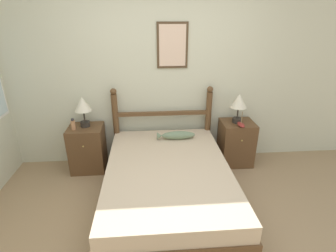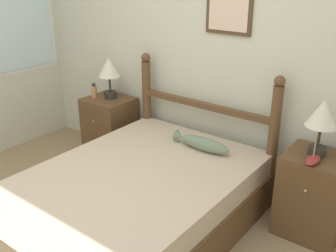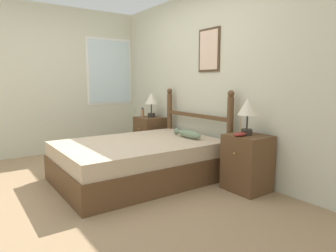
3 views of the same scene
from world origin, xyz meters
name	(u,v)px [view 1 (image 1 of 3)]	position (x,y,z in m)	size (l,w,h in m)	color
ground_plane	(171,244)	(0.00, 0.00, 0.00)	(16.00, 16.00, 0.00)	#9E7F5B
wall_back	(160,76)	(0.00, 1.73, 1.28)	(6.40, 0.08, 2.55)	beige
bed	(168,184)	(0.02, 0.63, 0.25)	(1.42, 2.01, 0.50)	brown
headboard	(163,123)	(0.02, 1.59, 0.62)	(1.42, 0.09, 1.15)	brown
nightstand_left	(88,148)	(-1.05, 1.46, 0.33)	(0.46, 0.44, 0.65)	brown
nightstand_right	(236,143)	(1.10, 1.46, 0.33)	(0.46, 0.44, 0.65)	brown
table_lamp_left	(83,106)	(-1.05, 1.49, 0.95)	(0.23, 0.23, 0.42)	#2D2823
table_lamp_right	(239,103)	(1.07, 1.46, 0.95)	(0.23, 0.23, 0.42)	#2D2823
bottle	(73,124)	(-1.18, 1.40, 0.73)	(0.06, 0.06, 0.16)	tan
model_boat	(241,124)	(1.09, 1.33, 0.68)	(0.08, 0.19, 0.21)	maroon
fish_pillow	(177,135)	(0.19, 1.31, 0.55)	(0.52, 0.12, 0.11)	gray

